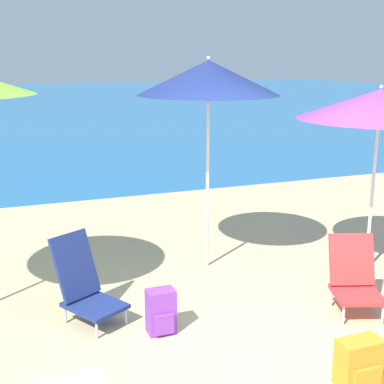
{
  "coord_description": "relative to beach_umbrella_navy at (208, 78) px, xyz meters",
  "views": [
    {
      "loc": [
        -2.11,
        -3.27,
        2.36
      ],
      "look_at": [
        -0.21,
        1.72,
        1.0
      ],
      "focal_mm": 50.0,
      "sensor_mm": 36.0,
      "label": 1
    }
  ],
  "objects": [
    {
      "name": "beach_chair_navy",
      "position": [
        -1.54,
        -0.81,
        -1.79
      ],
      "size": [
        0.66,
        0.75,
        0.79
      ],
      "rotation": [
        0.0,
        0.0,
        0.51
      ],
      "color": "silver",
      "rests_on": "ground"
    },
    {
      "name": "ground_plane",
      "position": [
        -0.11,
        -2.09,
        -2.14
      ],
      "size": [
        60.0,
        60.0,
        0.0
      ],
      "primitive_type": "plane",
      "color": "#C6B284"
    },
    {
      "name": "beach_umbrella_purple",
      "position": [
        1.64,
        -0.77,
        -0.27
      ],
      "size": [
        1.75,
        1.75,
        2.07
      ],
      "color": "white",
      "rests_on": "ground"
    },
    {
      "name": "sea_water",
      "position": [
        -0.11,
        23.4,
        -2.13
      ],
      "size": [
        60.0,
        40.0,
        0.01
      ],
      "color": "#23669E",
      "rests_on": "ground"
    },
    {
      "name": "backpack_orange",
      "position": [
        0.16,
        -2.54,
        -1.96
      ],
      "size": [
        0.33,
        0.21,
        0.36
      ],
      "color": "orange",
      "rests_on": "ground"
    },
    {
      "name": "backpack_purple",
      "position": [
        -0.97,
        -1.29,
        -1.94
      ],
      "size": [
        0.24,
        0.2,
        0.4
      ],
      "color": "purple",
      "rests_on": "ground"
    },
    {
      "name": "beach_umbrella_navy",
      "position": [
        0.0,
        0.0,
        0.0
      ],
      "size": [
        1.54,
        1.54,
        2.36
      ],
      "color": "white",
      "rests_on": "ground"
    },
    {
      "name": "beach_chair_red",
      "position": [
        0.87,
        -1.53,
        -1.79
      ],
      "size": [
        0.57,
        0.65,
        0.71
      ],
      "rotation": [
        0.0,
        0.0,
        -0.33
      ],
      "color": "silver",
      "rests_on": "ground"
    }
  ]
}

